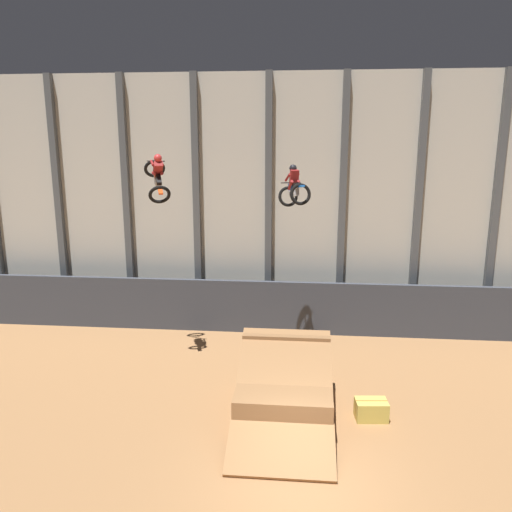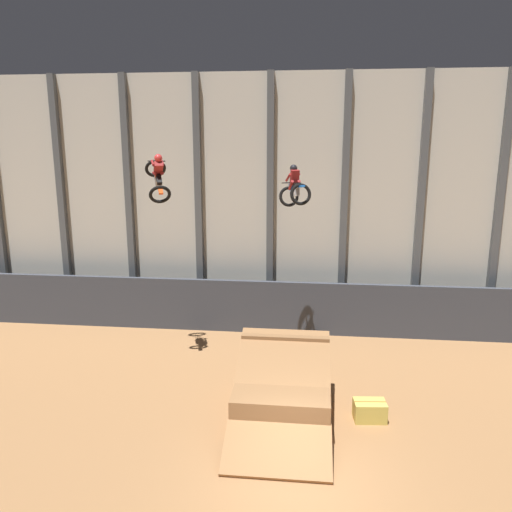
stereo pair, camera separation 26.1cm
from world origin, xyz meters
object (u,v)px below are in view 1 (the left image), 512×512
object	(u,v)px
hay_bale_trackside	(371,410)
rider_bike_left_air	(157,176)
rider_bike_right_air	(294,189)
dirt_ramp	(284,390)

from	to	relation	value
hay_bale_trackside	rider_bike_left_air	bearing A→B (deg)	154.34
rider_bike_left_air	rider_bike_right_air	world-z (taller)	rider_bike_left_air
dirt_ramp	rider_bike_left_air	bearing A→B (deg)	144.02
dirt_ramp	rider_bike_right_air	distance (m)	6.84
rider_bike_right_air	dirt_ramp	bearing A→B (deg)	-110.40
rider_bike_left_air	rider_bike_right_air	distance (m)	4.68
rider_bike_left_air	hay_bale_trackside	bearing A→B (deg)	-48.60
rider_bike_left_air	hay_bale_trackside	xyz separation A→B (m)	(6.95, -3.34, -6.36)
rider_bike_left_air	hay_bale_trackside	distance (m)	9.99
rider_bike_right_air	hay_bale_trackside	size ratio (longest dim) A/B	1.88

